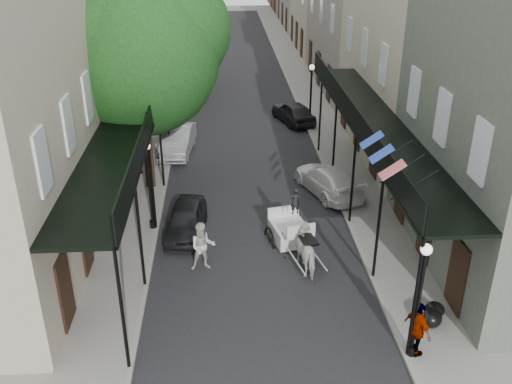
{
  "coord_description": "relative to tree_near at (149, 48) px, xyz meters",
  "views": [
    {
      "loc": [
        -1.19,
        -14.51,
        11.6
      ],
      "look_at": [
        0.1,
        5.98,
        1.6
      ],
      "focal_mm": 40.0,
      "sensor_mm": 36.0,
      "label": 1
    }
  ],
  "objects": [
    {
      "name": "tree_near",
      "position": [
        0.0,
        0.0,
        0.0
      ],
      "size": [
        7.31,
        6.8,
        9.63
      ],
      "color": "#382619",
      "rests_on": "sidewalk_left"
    },
    {
      "name": "road",
      "position": [
        4.2,
        9.82,
        -6.48
      ],
      "size": [
        8.0,
        90.0,
        0.01
      ],
      "primitive_type": "cube",
      "color": "black",
      "rests_on": "ground"
    },
    {
      "name": "gallery_left",
      "position": [
        -0.59,
        -3.2,
        -2.44
      ],
      "size": [
        2.2,
        18.05,
        4.88
      ],
      "color": "black",
      "rests_on": "sidewalk_left"
    },
    {
      "name": "car_right_far",
      "position": [
        7.43,
        8.82,
        -5.82
      ],
      "size": [
        2.69,
        4.21,
        1.33
      ],
      "primitive_type": "imported",
      "rotation": [
        0.0,
        0.0,
        3.45
      ],
      "color": "black",
      "rests_on": "ground"
    },
    {
      "name": "car_left_near",
      "position": [
        1.47,
        -4.54,
        -5.87
      ],
      "size": [
        1.77,
        3.74,
        1.23
      ],
      "primitive_type": "imported",
      "rotation": [
        0.0,
        0.0,
        -0.09
      ],
      "color": "black",
      "rests_on": "ground"
    },
    {
      "name": "tree_far",
      "position": [
        -0.05,
        14.0,
        -0.65
      ],
      "size": [
        6.45,
        6.0,
        8.61
      ],
      "color": "#382619",
      "rests_on": "sidewalk_left"
    },
    {
      "name": "sidewalk_left",
      "position": [
        -0.8,
        9.82,
        -6.43
      ],
      "size": [
        2.2,
        90.0,
        0.12
      ],
      "primitive_type": "cube",
      "color": "gray",
      "rests_on": "ground"
    },
    {
      "name": "horse",
      "position": [
        6.0,
        -7.4,
        -5.72
      ],
      "size": [
        1.21,
        1.95,
        1.53
      ],
      "primitive_type": "imported",
      "rotation": [
        0.0,
        0.0,
        3.37
      ],
      "color": "beige",
      "rests_on": "ground"
    },
    {
      "name": "pedestrian_sidewalk_right",
      "position": [
        8.4,
        -12.18,
        -5.49
      ],
      "size": [
        0.79,
        1.12,
        1.76
      ],
      "primitive_type": "imported",
      "rotation": [
        0.0,
        0.0,
        1.96
      ],
      "color": "gray",
      "rests_on": "sidewalk_right"
    },
    {
      "name": "gallery_right",
      "position": [
        8.99,
        -3.2,
        -2.44
      ],
      "size": [
        2.2,
        18.05,
        4.88
      ],
      "color": "black",
      "rests_on": "sidewalk_right"
    },
    {
      "name": "lamppost_right_near",
      "position": [
        8.3,
        -12.18,
        -4.44
      ],
      "size": [
        0.32,
        0.32,
        3.71
      ],
      "color": "black",
      "rests_on": "sidewalk_right"
    },
    {
      "name": "car_right_near",
      "position": [
        7.8,
        -1.18,
        -5.85
      ],
      "size": [
        3.1,
        4.73,
        1.27
      ],
      "primitive_type": "imported",
      "rotation": [
        0.0,
        0.0,
        3.47
      ],
      "color": "white",
      "rests_on": "ground"
    },
    {
      "name": "sidewalk_right",
      "position": [
        9.2,
        9.82,
        -6.43
      ],
      "size": [
        2.2,
        90.0,
        0.12
      ],
      "primitive_type": "cube",
      "color": "gray",
      "rests_on": "ground"
    },
    {
      "name": "car_left_far",
      "position": [
        0.6,
        14.07,
        -5.89
      ],
      "size": [
        2.7,
        4.6,
        1.2
      ],
      "primitive_type": "imported",
      "rotation": [
        0.0,
        0.0,
        -0.17
      ],
      "color": "black",
      "rests_on": "ground"
    },
    {
      "name": "trash_bags",
      "position": [
        9.38,
        -10.8,
        -6.09
      ],
      "size": [
        0.96,
        1.11,
        0.6
      ],
      "color": "black",
      "rests_on": "sidewalk_right"
    },
    {
      "name": "car_left_mid",
      "position": [
        0.6,
        4.23,
        -5.78
      ],
      "size": [
        1.91,
        4.42,
        1.42
      ],
      "primitive_type": "imported",
      "rotation": [
        0.0,
        0.0,
        -0.1
      ],
      "color": "#9D9CA1",
      "rests_on": "ground"
    },
    {
      "name": "ground",
      "position": [
        4.2,
        -10.18,
        -6.49
      ],
      "size": [
        140.0,
        140.0,
        0.0
      ],
      "primitive_type": "plane",
      "color": "gray",
      "rests_on": "ground"
    },
    {
      "name": "pedestrian_walking",
      "position": [
        2.2,
        -7.16,
        -5.56
      ],
      "size": [
        0.97,
        0.79,
        1.86
      ],
      "primitive_type": "imported",
      "rotation": [
        0.0,
        0.0,
        0.1
      ],
      "color": "#B9B8AE",
      "rests_on": "ground"
    },
    {
      "name": "building_row_right",
      "position": [
        12.8,
        19.82,
        -1.24
      ],
      "size": [
        5.0,
        80.0,
        10.5
      ],
      "primitive_type": "cube",
      "color": "gray",
      "rests_on": "ground"
    },
    {
      "name": "lamppost_right_far",
      "position": [
        8.3,
        7.82,
        -4.44
      ],
      "size": [
        0.32,
        0.32,
        3.71
      ],
      "color": "black",
      "rests_on": "sidewalk_right"
    },
    {
      "name": "pedestrian_sidewalk_left",
      "position": [
        -1.12,
        1.34,
        -5.49
      ],
      "size": [
        1.14,
        0.67,
        1.75
      ],
      "primitive_type": "imported",
      "rotation": [
        0.0,
        0.0,
        3.16
      ],
      "color": "gray",
      "rests_on": "sidewalk_left"
    },
    {
      "name": "lamppost_left",
      "position": [
        0.1,
        -4.18,
        -4.44
      ],
      "size": [
        0.32,
        0.32,
        3.71
      ],
      "color": "black",
      "rests_on": "sidewalk_left"
    },
    {
      "name": "building_row_left",
      "position": [
        -4.4,
        19.82,
        -1.24
      ],
      "size": [
        5.0,
        80.0,
        10.5
      ],
      "primitive_type": "cube",
      "color": "#AFA58C",
      "rests_on": "ground"
    },
    {
      "name": "carriage",
      "position": [
        5.46,
        -5.09,
        -5.5
      ],
      "size": [
        1.87,
        2.48,
        2.55
      ],
      "rotation": [
        0.0,
        0.0,
        0.23
      ],
      "color": "black",
      "rests_on": "ground"
    }
  ]
}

